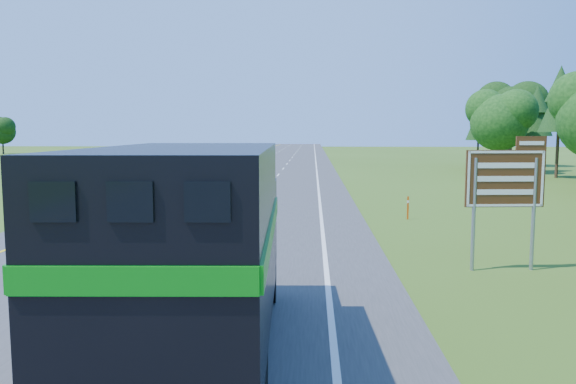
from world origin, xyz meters
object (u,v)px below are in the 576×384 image
far_car (264,149)px  exit_sign (506,184)px  horse_truck (195,248)px  white_suv (212,167)px

far_car → exit_sign: bearing=-83.4°
horse_truck → exit_sign: bearing=40.3°
far_car → white_suv: bearing=-92.7°
far_car → exit_sign: size_ratio=1.17×
horse_truck → exit_sign: size_ratio=2.20×
horse_truck → far_car: (-7.13, 96.61, -1.26)m
horse_truck → exit_sign: exit_sign is taller
horse_truck → white_suv: horse_truck is taller
horse_truck → white_suv: 41.23m
white_suv → far_car: 56.00m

